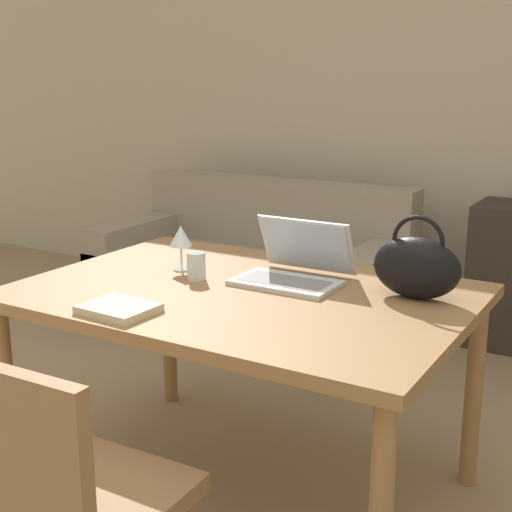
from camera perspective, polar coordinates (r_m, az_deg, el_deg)
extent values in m
cube|color=#BCB29E|center=(4.23, 16.93, 12.73)|extent=(10.00, 0.06, 2.70)
cube|color=olive|center=(2.34, -0.98, -3.18)|extent=(1.44, 1.01, 0.04)
cylinder|color=olive|center=(2.58, -19.30, -11.12)|extent=(0.06, 0.06, 0.69)
cylinder|color=olive|center=(3.16, -6.97, -5.62)|extent=(0.06, 0.06, 0.69)
cylinder|color=olive|center=(2.63, 17.01, -10.44)|extent=(0.06, 0.06, 0.69)
cube|color=olive|center=(1.87, -13.54, -18.50)|extent=(0.45, 0.45, 0.05)
cube|color=olive|center=(1.64, -18.88, -14.87)|extent=(0.42, 0.05, 0.39)
cube|color=gray|center=(4.10, -0.69, -2.87)|extent=(1.74, 0.87, 0.42)
cube|color=gray|center=(4.29, 1.63, 3.51)|extent=(1.74, 0.20, 0.40)
cube|color=gray|center=(4.52, -9.04, -0.53)|extent=(0.20, 0.87, 0.56)
cube|color=gray|center=(3.76, 9.38, -3.57)|extent=(0.20, 0.87, 0.56)
cube|color=silver|center=(2.38, 2.39, -2.16)|extent=(0.35, 0.21, 0.02)
cube|color=gray|center=(2.38, 2.34, -2.00)|extent=(0.30, 0.14, 0.00)
cube|color=silver|center=(2.49, 4.09, 0.90)|extent=(0.35, 0.09, 0.19)
cube|color=silver|center=(2.48, 4.02, 0.94)|extent=(0.32, 0.08, 0.17)
cylinder|color=silver|center=(2.45, -4.80, -0.80)|extent=(0.06, 0.06, 0.10)
cylinder|color=silver|center=(2.58, -5.96, -1.07)|extent=(0.06, 0.06, 0.01)
cylinder|color=silver|center=(2.57, -5.99, -0.10)|extent=(0.01, 0.01, 0.08)
cone|color=silver|center=(2.55, -6.04, 1.62)|extent=(0.08, 0.08, 0.07)
ellipsoid|color=black|center=(2.28, 12.72, -0.94)|extent=(0.28, 0.13, 0.20)
torus|color=black|center=(2.26, 12.84, 1.12)|extent=(0.17, 0.01, 0.17)
cube|color=beige|center=(2.15, -10.93, -4.16)|extent=(0.22, 0.18, 0.02)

